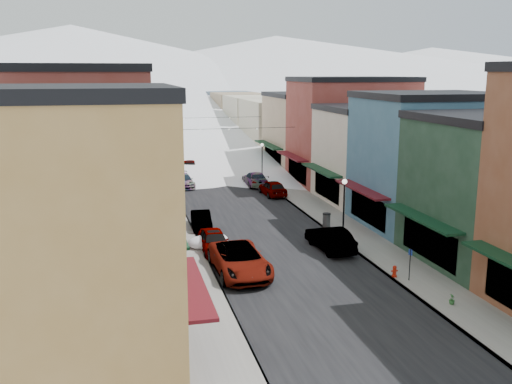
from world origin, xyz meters
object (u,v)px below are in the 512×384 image
car_dark_hatch (201,220)px  trash_can (327,220)px  car_white_suv (240,260)px  car_silver_sedan (214,241)px  streetlamp_near (344,201)px  car_green_sedan (330,239)px  fire_hydrant (394,272)px

car_dark_hatch → trash_can: (9.50, -2.27, 0.02)m
car_white_suv → car_silver_sedan: (-0.80, 4.65, -0.13)m
car_white_suv → car_silver_sedan: car_white_suv is taller
car_white_suv → car_silver_sedan: bearing=98.1°
car_white_suv → trash_can: size_ratio=5.98×
trash_can → streetlamp_near: size_ratio=0.25×
car_green_sedan → trash_can: car_green_sedan is taller
fire_hydrant → streetlamp_near: bearing=90.0°
car_white_suv → trash_can: (8.70, 8.41, -0.20)m
car_silver_sedan → trash_can: 10.21m
car_silver_sedan → car_dark_hatch: car_silver_sedan is taller
car_white_suv → car_green_sedan: 7.69m
car_dark_hatch → car_silver_sedan: bearing=-86.5°
fire_hydrant → trash_can: bearing=90.0°
car_silver_sedan → fire_hydrant: car_silver_sedan is taller
fire_hydrant → streetlamp_near: size_ratio=0.16×
car_dark_hatch → trash_can: bearing=-9.9°
fire_hydrant → streetlamp_near: 8.39m
car_silver_sedan → streetlamp_near: size_ratio=1.03×
trash_can → fire_hydrant: bearing=-90.0°
car_white_suv → fire_hydrant: 9.21m
car_silver_sedan → car_green_sedan: car_green_sedan is taller
car_dark_hatch → car_green_sedan: 10.81m
car_white_suv → trash_can: bearing=42.4°
streetlamp_near → trash_can: bearing=90.1°
car_silver_sedan → fire_hydrant: 12.20m
car_dark_hatch → trash_can: size_ratio=3.81×
car_green_sedan → fire_hydrant: 6.42m
car_dark_hatch → fire_hydrant: car_dark_hatch is taller
car_silver_sedan → car_green_sedan: (7.80, -1.47, 0.05)m
car_white_suv → car_dark_hatch: (-0.80, 10.68, -0.22)m
trash_can → car_green_sedan: bearing=-108.0°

